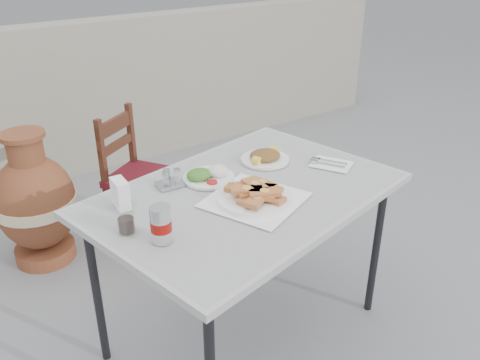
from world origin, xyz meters
TOP-DOWN VIEW (x-y plane):
  - ground at (0.00, 0.00)m, footprint 80.00×80.00m
  - cafe_table at (-0.15, 0.11)m, footprint 1.50×1.17m
  - pide_plate at (-0.17, 0.01)m, footprint 0.48×0.48m
  - salad_rice_plate at (-0.23, 0.29)m, footprint 0.24×0.24m
  - salad_chopped_plate at (0.11, 0.31)m, footprint 0.24×0.24m
  - soda_can at (-0.64, -0.04)m, footprint 0.08×0.08m
  - cola_glass at (-0.72, 0.09)m, footprint 0.07×0.07m
  - napkin_holder at (-0.66, 0.28)m, footprint 0.07×0.10m
  - condiment_caddy at (-0.40, 0.34)m, footprint 0.12×0.10m
  - cutlery_napkin at (0.34, 0.10)m, footprint 0.22×0.24m
  - chair at (-0.19, 1.26)m, footprint 0.52×0.52m
  - terracotta_urn at (-0.80, 1.34)m, footprint 0.48×0.48m
  - back_wall at (0.00, 2.50)m, footprint 6.00×0.25m

SIDE VIEW (x-z plane):
  - ground at x=0.00m, z-range 0.00..0.00m
  - terracotta_urn at x=-0.80m, z-range -0.03..0.80m
  - chair at x=-0.19m, z-range 0.01..0.86m
  - back_wall at x=0.00m, z-range 0.00..1.20m
  - cafe_table at x=-0.15m, z-range 0.35..1.16m
  - cutlery_napkin at x=0.34m, z-range 0.81..0.82m
  - salad_chopped_plate at x=0.11m, z-range 0.81..0.86m
  - salad_rice_plate at x=-0.23m, z-range 0.81..0.86m
  - condiment_caddy at x=-0.40m, z-range 0.80..0.88m
  - pide_plate at x=-0.17m, z-range 0.81..0.88m
  - cola_glass at x=-0.72m, z-range 0.81..0.90m
  - napkin_holder at x=-0.66m, z-range 0.81..0.93m
  - soda_can at x=-0.64m, z-range 0.81..0.95m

